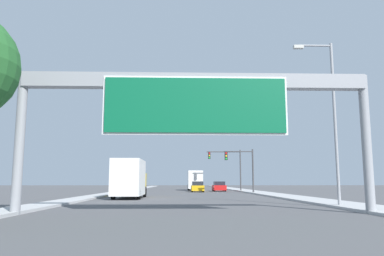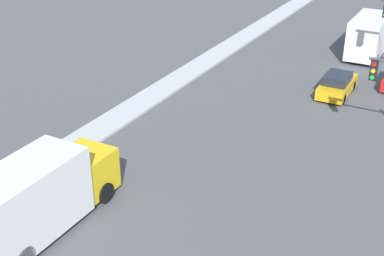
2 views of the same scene
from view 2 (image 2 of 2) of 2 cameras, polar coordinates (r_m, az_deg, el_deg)
median_strip_left at (r=45.08m, az=3.33°, el=8.24°), size 2.00×120.00×0.15m
car_mid_left at (r=37.41m, az=15.22°, el=4.47°), size 1.79×4.22×1.50m
truck_box_primary at (r=46.10m, az=18.48°, el=9.41°), size 2.40×7.52×3.28m
truck_box_secondary at (r=23.19m, az=-16.10°, el=-7.04°), size 2.41×7.71×3.39m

